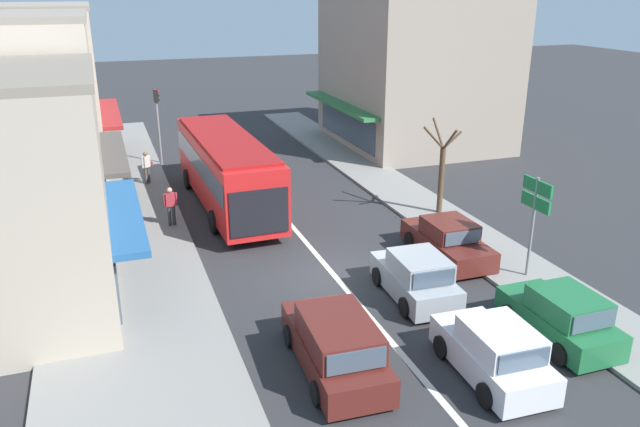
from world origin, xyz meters
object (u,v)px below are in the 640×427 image
(wagon_adjacent_lane_trail, at_px, (336,345))
(pedestrian_browsing_midblock, at_px, (171,204))
(directional_road_sign, at_px, (535,204))
(pedestrian_with_handbag_near, at_px, (146,165))
(city_bus, at_px, (226,167))
(street_tree_right, at_px, (441,172))
(hatchback_behind_bus_mid, at_px, (494,353))
(parked_sedan_kerb_second, at_px, (447,241))
(traffic_light_downstreet, at_px, (157,114))
(hatchback_queue_far_back, at_px, (416,278))
(parked_hatchback_kerb_front, at_px, (561,317))

(wagon_adjacent_lane_trail, height_order, pedestrian_browsing_midblock, pedestrian_browsing_midblock)
(directional_road_sign, xyz_separation_m, pedestrian_browsing_midblock, (-10.89, 8.79, -1.64))
(wagon_adjacent_lane_trail, height_order, pedestrian_with_handbag_near, pedestrian_with_handbag_near)
(city_bus, xyz_separation_m, directional_road_sign, (8.16, -10.70, 0.82))
(city_bus, xyz_separation_m, street_tree_right, (8.49, -4.11, 0.07))
(hatchback_behind_bus_mid, xyz_separation_m, street_tree_right, (4.76, 11.10, 1.24))
(hatchback_behind_bus_mid, distance_m, pedestrian_with_handbag_near, 20.78)
(parked_sedan_kerb_second, height_order, traffic_light_downstreet, traffic_light_downstreet)
(hatchback_behind_bus_mid, distance_m, traffic_light_downstreet, 24.19)
(hatchback_queue_far_back, distance_m, directional_road_sign, 4.72)
(traffic_light_downstreet, relative_size, directional_road_sign, 1.17)
(street_tree_right, distance_m, pedestrian_browsing_midblock, 11.46)
(parked_sedan_kerb_second, distance_m, pedestrian_browsing_midblock, 11.17)
(wagon_adjacent_lane_trail, xyz_separation_m, parked_hatchback_kerb_front, (6.47, -0.73, -0.04))
(parked_hatchback_kerb_front, relative_size, street_tree_right, 0.90)
(parked_hatchback_kerb_front, relative_size, pedestrian_with_handbag_near, 2.27)
(hatchback_queue_far_back, distance_m, pedestrian_browsing_midblock, 11.00)
(city_bus, bearing_deg, directional_road_sign, -52.66)
(traffic_light_downstreet, bearing_deg, pedestrian_browsing_midblock, -93.62)
(pedestrian_with_handbag_near, bearing_deg, traffic_light_downstreet, 74.23)
(wagon_adjacent_lane_trail, height_order, directional_road_sign, directional_road_sign)
(pedestrian_with_handbag_near, relative_size, pedestrian_browsing_midblock, 1.00)
(hatchback_queue_far_back, distance_m, parked_sedan_kerb_second, 3.55)
(hatchback_queue_far_back, relative_size, pedestrian_with_handbag_near, 2.31)
(street_tree_right, relative_size, pedestrian_browsing_midblock, 2.53)
(traffic_light_downstreet, height_order, pedestrian_browsing_midblock, traffic_light_downstreet)
(hatchback_behind_bus_mid, relative_size, street_tree_right, 0.91)
(wagon_adjacent_lane_trail, height_order, parked_sedan_kerb_second, wagon_adjacent_lane_trail)
(pedestrian_browsing_midblock, bearing_deg, directional_road_sign, -38.92)
(hatchback_queue_far_back, height_order, parked_sedan_kerb_second, hatchback_queue_far_back)
(hatchback_behind_bus_mid, relative_size, pedestrian_browsing_midblock, 2.31)
(parked_sedan_kerb_second, bearing_deg, pedestrian_browsing_midblock, 145.36)
(hatchback_queue_far_back, relative_size, parked_hatchback_kerb_front, 1.02)
(street_tree_right, bearing_deg, hatchback_queue_far_back, -124.97)
(wagon_adjacent_lane_trail, bearing_deg, pedestrian_with_handbag_near, 100.09)
(hatchback_queue_far_back, xyz_separation_m, traffic_light_downstreet, (-5.97, 18.86, 2.15))
(hatchback_behind_bus_mid, xyz_separation_m, directional_road_sign, (4.44, 4.51, 1.99))
(hatchback_queue_far_back, xyz_separation_m, pedestrian_browsing_midblock, (-6.61, 8.78, 0.36))
(street_tree_right, distance_m, pedestrian_with_handbag_near, 14.45)
(hatchback_behind_bus_mid, relative_size, wagon_adjacent_lane_trail, 0.82)
(parked_sedan_kerb_second, relative_size, street_tree_right, 1.02)
(hatchback_queue_far_back, height_order, street_tree_right, street_tree_right)
(hatchback_queue_far_back, bearing_deg, parked_sedan_kerb_second, 43.45)
(wagon_adjacent_lane_trail, distance_m, traffic_light_downstreet, 21.96)
(parked_hatchback_kerb_front, distance_m, street_tree_right, 10.46)
(wagon_adjacent_lane_trail, height_order, parked_hatchback_kerb_front, wagon_adjacent_lane_trail)
(hatchback_queue_far_back, relative_size, directional_road_sign, 1.05)
(city_bus, bearing_deg, pedestrian_browsing_midblock, -144.99)
(wagon_adjacent_lane_trail, relative_size, hatchback_queue_far_back, 1.21)
(hatchback_queue_far_back, xyz_separation_m, pedestrian_with_handbag_near, (-7.04, 15.09, 0.36))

